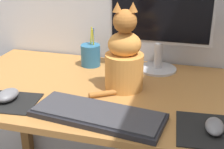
{
  "coord_description": "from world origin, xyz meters",
  "views": [
    {
      "loc": [
        0.22,
        -1.07,
        1.24
      ],
      "look_at": [
        -0.04,
        -0.1,
        0.82
      ],
      "focal_mm": 50.0,
      "sensor_mm": 36.0,
      "label": 1
    }
  ],
  "objects_px": {
    "keyboard": "(98,114)",
    "computer_mouse_left": "(8,95)",
    "monitor": "(160,18)",
    "pen_cup": "(91,55)",
    "cat": "(124,58)",
    "computer_mouse_right": "(215,126)"
  },
  "relations": [
    {
      "from": "monitor",
      "to": "computer_mouse_right",
      "type": "height_order",
      "value": "monitor"
    },
    {
      "from": "keyboard",
      "to": "computer_mouse_left",
      "type": "bearing_deg",
      "value": -177.16
    },
    {
      "from": "computer_mouse_right",
      "to": "keyboard",
      "type": "bearing_deg",
      "value": -178.26
    },
    {
      "from": "cat",
      "to": "pen_cup",
      "type": "relative_size",
      "value": 1.88
    },
    {
      "from": "cat",
      "to": "computer_mouse_left",
      "type": "bearing_deg",
      "value": -163.39
    },
    {
      "from": "pen_cup",
      "to": "computer_mouse_left",
      "type": "bearing_deg",
      "value": -112.22
    },
    {
      "from": "monitor",
      "to": "computer_mouse_right",
      "type": "bearing_deg",
      "value": -62.98
    },
    {
      "from": "cat",
      "to": "pen_cup",
      "type": "xyz_separation_m",
      "value": [
        -0.21,
        0.2,
        -0.07
      ]
    },
    {
      "from": "cat",
      "to": "monitor",
      "type": "bearing_deg",
      "value": 52.71
    },
    {
      "from": "computer_mouse_left",
      "to": "keyboard",
      "type": "bearing_deg",
      "value": -4.3
    },
    {
      "from": "cat",
      "to": "pen_cup",
      "type": "distance_m",
      "value": 0.3
    },
    {
      "from": "cat",
      "to": "pen_cup",
      "type": "height_order",
      "value": "cat"
    },
    {
      "from": "keyboard",
      "to": "pen_cup",
      "type": "distance_m",
      "value": 0.48
    },
    {
      "from": "computer_mouse_right",
      "to": "pen_cup",
      "type": "height_order",
      "value": "pen_cup"
    },
    {
      "from": "monitor",
      "to": "cat",
      "type": "bearing_deg",
      "value": -114.12
    },
    {
      "from": "computer_mouse_right",
      "to": "pen_cup",
      "type": "distance_m",
      "value": 0.7
    },
    {
      "from": "cat",
      "to": "computer_mouse_right",
      "type": "bearing_deg",
      "value": -47.77
    },
    {
      "from": "keyboard",
      "to": "computer_mouse_left",
      "type": "distance_m",
      "value": 0.35
    },
    {
      "from": "monitor",
      "to": "keyboard",
      "type": "height_order",
      "value": "monitor"
    },
    {
      "from": "computer_mouse_left",
      "to": "cat",
      "type": "distance_m",
      "value": 0.45
    },
    {
      "from": "computer_mouse_left",
      "to": "pen_cup",
      "type": "distance_m",
      "value": 0.46
    },
    {
      "from": "monitor",
      "to": "computer_mouse_right",
      "type": "distance_m",
      "value": 0.56
    }
  ]
}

